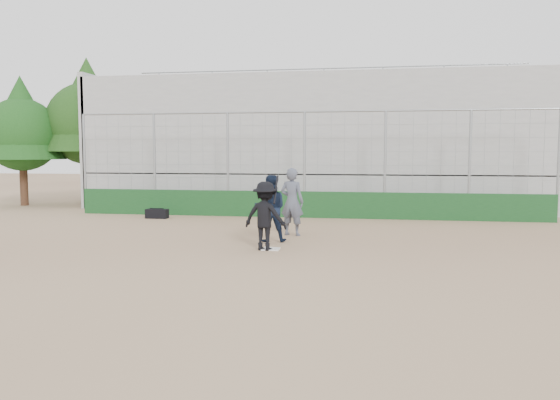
% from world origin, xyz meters
% --- Properties ---
extents(ground, '(90.00, 90.00, 0.00)m').
position_xyz_m(ground, '(0.00, 0.00, 0.00)').
color(ground, brown).
rests_on(ground, ground).
extents(home_plate, '(0.44, 0.44, 0.02)m').
position_xyz_m(home_plate, '(0.00, 0.00, 0.01)').
color(home_plate, white).
rests_on(home_plate, ground).
extents(backstop, '(18.10, 0.25, 4.04)m').
position_xyz_m(backstop, '(0.00, 7.00, 0.96)').
color(backstop, '#123A18').
rests_on(backstop, ground).
extents(bleachers, '(20.25, 6.70, 6.98)m').
position_xyz_m(bleachers, '(0.00, 11.95, 2.92)').
color(bleachers, '#949494').
rests_on(bleachers, ground).
extents(tree_left, '(4.48, 4.48, 7.00)m').
position_xyz_m(tree_left, '(-11.00, 11.00, 4.39)').
color(tree_left, '#332212').
rests_on(tree_left, ground).
extents(tree_right, '(3.84, 3.84, 6.00)m').
position_xyz_m(tree_right, '(-13.50, 9.50, 3.76)').
color(tree_right, '#362013').
rests_on(tree_right, ground).
extents(batter_at_plate, '(1.24, 0.88, 1.90)m').
position_xyz_m(batter_at_plate, '(-0.13, -0.10, 0.87)').
color(batter_at_plate, black).
rests_on(batter_at_plate, ground).
extents(catcher_crouched, '(1.00, 0.83, 1.24)m').
position_xyz_m(catcher_crouched, '(-0.23, 1.17, 0.62)').
color(catcher_crouched, black).
rests_on(catcher_crouched, ground).
extents(umpire, '(0.85, 0.68, 1.82)m').
position_xyz_m(umpire, '(0.19, 2.45, 0.91)').
color(umpire, '#4C5160').
rests_on(umpire, ground).
extents(equipment_bag, '(0.83, 0.37, 0.39)m').
position_xyz_m(equipment_bag, '(-5.43, 5.77, 0.18)').
color(equipment_bag, black).
rests_on(equipment_bag, ground).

